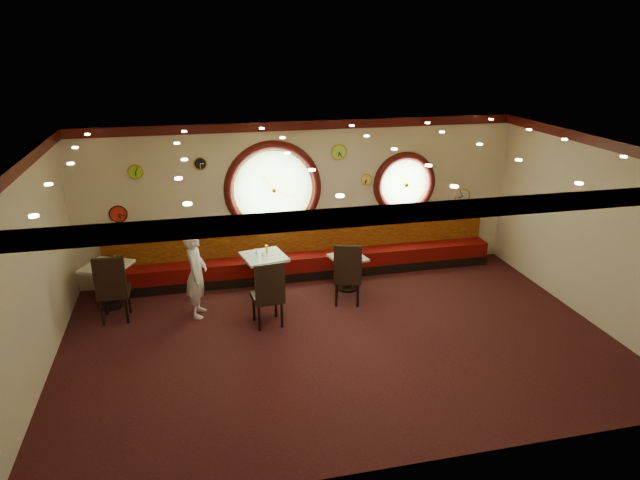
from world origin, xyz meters
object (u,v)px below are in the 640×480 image
at_px(table_b, 264,271).
at_px(condiment_c_pepper, 349,255).
at_px(chair_a, 112,285).
at_px(condiment_b_bottle, 267,249).
at_px(condiment_a_pepper, 110,262).
at_px(waiter, 196,274).
at_px(condiment_b_salt, 256,252).
at_px(condiment_c_bottle, 353,252).
at_px(chair_b, 269,290).
at_px(condiment_a_salt, 99,261).
at_px(condiment_a_bottle, 116,260).
at_px(table_c, 348,269).
at_px(condiment_c_salt, 341,254).
at_px(condiment_b_pepper, 262,254).
at_px(table_a, 108,280).
at_px(chair_c, 348,270).

xyz_separation_m(table_b, condiment_c_pepper, (1.64, -0.10, 0.21)).
height_order(chair_a, condiment_b_bottle, chair_a).
relative_size(table_b, condiment_a_pepper, 8.89).
bearing_deg(waiter, condiment_b_salt, -52.76).
height_order(table_b, condiment_c_bottle, table_b).
height_order(chair_b, condiment_a_pepper, chair_b).
bearing_deg(condiment_a_salt, chair_b, -28.15).
xyz_separation_m(condiment_a_salt, condiment_a_bottle, (0.29, -0.07, 0.03)).
relative_size(table_c, condiment_a_pepper, 7.37).
distance_m(condiment_c_salt, condiment_b_pepper, 1.56).
bearing_deg(condiment_b_bottle, condiment_b_salt, -161.93).
bearing_deg(chair_b, condiment_c_pepper, 26.78).
relative_size(condiment_b_pepper, condiment_c_bottle, 0.65).
bearing_deg(condiment_b_pepper, table_a, 175.14).
bearing_deg(table_c, chair_c, -106.21).
height_order(chair_b, condiment_c_salt, chair_b).
bearing_deg(condiment_a_pepper, chair_b, -28.44).
height_order(condiment_b_pepper, condiment_b_bottle, condiment_b_bottle).
distance_m(condiment_a_salt, condiment_c_bottle, 4.74).
bearing_deg(condiment_c_bottle, table_a, 176.97).
relative_size(chair_a, chair_c, 1.03).
xyz_separation_m(condiment_c_pepper, condiment_a_bottle, (-4.33, 0.35, 0.16)).
relative_size(table_a, condiment_b_bottle, 6.81).
relative_size(chair_a, condiment_a_bottle, 4.86).
xyz_separation_m(table_c, condiment_a_bottle, (-4.33, 0.30, 0.47)).
distance_m(table_c, condiment_a_pepper, 4.46).
bearing_deg(condiment_a_salt, condiment_b_salt, -4.99).
height_order(chair_a, condiment_a_pepper, chair_a).
xyz_separation_m(condiment_a_bottle, condiment_b_bottle, (2.76, -0.12, 0.01)).
distance_m(condiment_a_salt, condiment_b_pepper, 2.97).
relative_size(chair_c, condiment_c_salt, 7.12).
distance_m(chair_b, condiment_a_bottle, 2.99).
height_order(chair_b, waiter, waiter).
bearing_deg(table_c, chair_b, -145.69).
bearing_deg(table_b, chair_a, -170.91).
bearing_deg(table_b, condiment_a_bottle, 174.55).
distance_m(table_a, condiment_c_bottle, 4.62).
xyz_separation_m(chair_c, condiment_a_salt, (-4.43, 1.02, 0.18)).
distance_m(condiment_b_bottle, condiment_c_bottle, 1.69).
bearing_deg(chair_a, table_b, 10.54).
xyz_separation_m(table_c, condiment_b_pepper, (-1.67, 0.03, 0.46)).
relative_size(chair_a, condiment_c_bottle, 5.53).
distance_m(chair_c, condiment_b_salt, 1.77).
bearing_deg(condiment_c_salt, condiment_a_salt, 176.09).
xyz_separation_m(table_c, condiment_b_bottle, (-1.57, 0.18, 0.48)).
bearing_deg(chair_a, condiment_a_pepper, 98.53).
distance_m(chair_a, chair_c, 4.16).
bearing_deg(condiment_a_bottle, condiment_b_pepper, -5.74).
height_order(table_b, chair_c, chair_c).
distance_m(table_c, condiment_a_bottle, 4.36).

